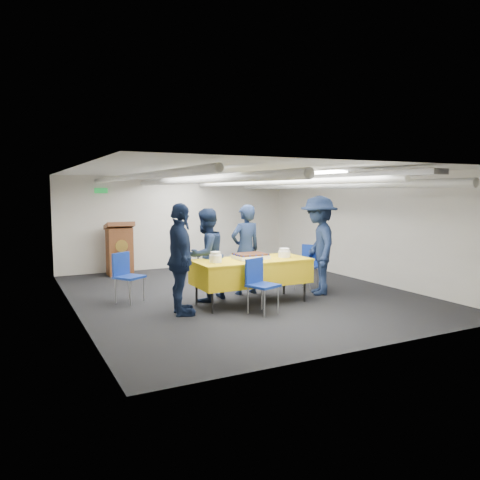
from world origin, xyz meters
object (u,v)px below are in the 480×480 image
object	(u,v)px
chair_near	(259,280)
sailor_d	(319,245)
sheet_cake	(250,256)
sailor_c	(181,259)
podium	(120,249)
sailor_b	(206,255)
chair_right	(309,262)
sailor_a	(246,250)
chair_left	(126,272)
serving_table	(251,271)

from	to	relation	value
chair_near	sailor_d	xyz separation A→B (m)	(1.66, 0.69, 0.40)
sheet_cake	sailor_c	distance (m)	1.38
podium	sailor_b	distance (m)	3.37
chair_near	chair_right	size ratio (longest dim) A/B	1.00
podium	chair_near	bearing A→B (deg)	-74.35
chair_right	sailor_a	distance (m)	1.39
sailor_c	sailor_d	distance (m)	2.83
sailor_c	sailor_d	bearing A→B (deg)	-73.16
chair_left	sailor_d	size ratio (longest dim) A/B	0.47
podium	sailor_a	bearing A→B (deg)	-61.58
sailor_a	sailor_d	distance (m)	1.38
sailor_d	sailor_b	bearing A→B (deg)	-77.53
sheet_cake	sailor_d	xyz separation A→B (m)	(1.46, 0.01, 0.11)
sailor_b	chair_left	bearing A→B (deg)	-48.05
sailor_a	sailor_b	bearing A→B (deg)	5.98
chair_left	sailor_c	bearing A→B (deg)	-65.26
sailor_a	chair_right	bearing A→B (deg)	169.44
serving_table	sheet_cake	world-z (taller)	sheet_cake
sheet_cake	sailor_a	xyz separation A→B (m)	(0.24, 0.64, 0.03)
sailor_b	chair_right	bearing A→B (deg)	155.84
chair_near	serving_table	bearing A→B (deg)	73.04
sheet_cake	chair_near	xyz separation A→B (m)	(-0.20, -0.67, -0.29)
chair_right	sailor_d	world-z (taller)	sailor_d
sheet_cake	sailor_b	bearing A→B (deg)	143.77
chair_left	sailor_d	world-z (taller)	sailor_d
serving_table	chair_near	world-z (taller)	chair_near
chair_right	sailor_a	bearing A→B (deg)	174.52
serving_table	sailor_c	bearing A→B (deg)	-172.58
podium	sailor_c	xyz separation A→B (m)	(0.07, -3.97, 0.27)
chair_near	chair_left	bearing A→B (deg)	135.80
sailor_b	sailor_c	distance (m)	1.01
sailor_d	podium	bearing A→B (deg)	-117.39
chair_left	sailor_b	xyz separation A→B (m)	(1.29, -0.54, 0.29)
serving_table	podium	distance (m)	4.05
chair_near	sailor_a	world-z (taller)	sailor_a
sailor_c	chair_near	bearing A→B (deg)	-98.94
serving_table	sailor_d	world-z (taller)	sailor_d
serving_table	sailor_c	xyz separation A→B (m)	(-1.35, -0.18, 0.32)
serving_table	chair_left	bearing A→B (deg)	150.95
chair_near	chair_left	distance (m)	2.42
serving_table	sailor_d	size ratio (longest dim) A/B	1.08
podium	sailor_b	world-z (taller)	sailor_b
serving_table	sailor_a	world-z (taller)	sailor_a
chair_right	sailor_c	bearing A→B (deg)	-165.91
chair_right	sailor_a	xyz separation A→B (m)	(-1.35, 0.13, 0.31)
chair_right	sailor_b	xyz separation A→B (m)	(-2.23, -0.04, 0.29)
podium	sailor_d	size ratio (longest dim) A/B	0.67
sailor_d	chair_near	bearing A→B (deg)	-42.88
podium	chair_left	distance (m)	2.77
podium	chair_left	xyz separation A→B (m)	(-0.50, -2.72, -0.08)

